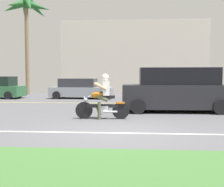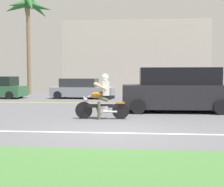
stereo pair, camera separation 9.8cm
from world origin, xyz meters
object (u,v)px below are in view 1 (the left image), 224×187
object	(u,v)px
suv_nearby	(176,90)
palm_tree_0	(27,10)
parked_car_1	(81,89)
parked_car_2	(161,88)
motorcyclist	(103,100)

from	to	relation	value
suv_nearby	palm_tree_0	world-z (taller)	palm_tree_0
suv_nearby	parked_car_1	xyz separation A→B (m)	(-5.74, 7.20, -0.28)
suv_nearby	parked_car_1	distance (m)	9.21
parked_car_2	palm_tree_0	xyz separation A→B (m)	(-11.21, 4.31, 6.59)
motorcyclist	palm_tree_0	xyz separation A→B (m)	(-8.11, 13.62, 6.63)
parked_car_2	palm_tree_0	world-z (taller)	palm_tree_0
suv_nearby	parked_car_2	bearing A→B (deg)	89.96
motorcyclist	suv_nearby	bearing A→B (deg)	38.09
motorcyclist	parked_car_1	world-z (taller)	motorcyclist
parked_car_1	parked_car_2	xyz separation A→B (m)	(5.75, -0.31, 0.07)
motorcyclist	palm_tree_0	world-z (taller)	palm_tree_0
parked_car_1	motorcyclist	bearing A→B (deg)	-74.60
motorcyclist	parked_car_1	size ratio (longest dim) A/B	0.44
parked_car_1	palm_tree_0	distance (m)	9.49
suv_nearby	palm_tree_0	xyz separation A→B (m)	(-11.20, 11.20, 6.38)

